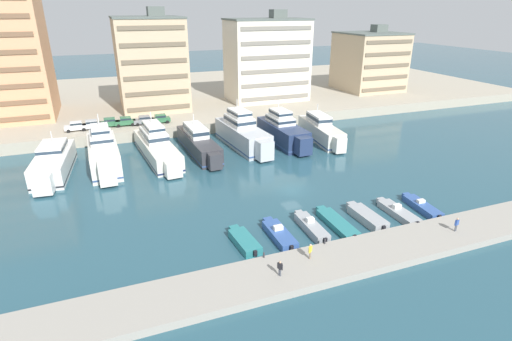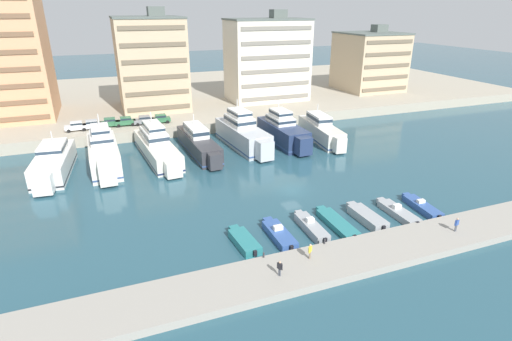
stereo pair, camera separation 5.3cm
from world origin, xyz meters
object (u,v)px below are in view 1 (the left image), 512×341
object	(u,v)px
yacht_ivory_mid_left	(157,146)
car_grey_center	(144,120)
motorboat_grey_mid_left	(311,227)
car_green_center_left	(125,121)
motorboat_blue_mid_right	(422,206)
car_green_mid_left	(109,122)
pedestrian_far_side	(457,223)
motorboat_blue_left	(279,234)
yacht_ivory_mid_right	(321,130)
yacht_silver_center	(243,134)
car_silver_left	(91,124)
motorboat_grey_center	(366,217)
pedestrian_near_edge	(310,250)
motorboat_teal_center_left	(337,223)
yacht_navy_center_right	(283,131)
motorboat_grey_center_right	(398,212)
car_green_center_right	(160,118)
motorboat_teal_far_left	(244,241)
yacht_charcoal_center_left	(198,143)
car_white_far_left	(76,126)
pedestrian_mid_deck	(280,267)
yacht_ivory_left	(104,153)

from	to	relation	value
yacht_ivory_mid_left	car_grey_center	size ratio (longest dim) A/B	5.29
motorboat_grey_mid_left	car_green_center_left	distance (m)	49.73
motorboat_blue_mid_right	car_grey_center	bearing A→B (deg)	122.69
yacht_ivory_mid_left	car_green_mid_left	size ratio (longest dim) A/B	5.28
pedestrian_far_side	motorboat_blue_left	bearing A→B (deg)	159.24
yacht_ivory_mid_right	motorboat_blue_mid_right	distance (m)	30.50
yacht_silver_center	car_silver_left	size ratio (longest dim) A/B	4.64
car_grey_center	pedestrian_far_side	xyz separation A→B (m)	(28.47, -53.36, -1.38)
motorboat_grey_center	pedestrian_near_edge	world-z (taller)	pedestrian_near_edge
motorboat_grey_mid_left	pedestrian_far_side	xyz separation A→B (m)	(14.66, -7.21, 1.29)
motorboat_blue_left	pedestrian_near_edge	bearing A→B (deg)	-82.46
pedestrian_far_side	yacht_ivory_mid_right	bearing A→B (deg)	84.59
motorboat_teal_center_left	car_green_mid_left	bearing A→B (deg)	117.10
yacht_navy_center_right	car_grey_center	bearing A→B (deg)	148.11
motorboat_teal_center_left	pedestrian_far_side	size ratio (longest dim) A/B	4.82
yacht_ivory_mid_right	motorboat_grey_mid_left	bearing A→B (deg)	-121.22
yacht_ivory_mid_right	motorboat_grey_center_right	distance (m)	31.20
motorboat_grey_mid_left	car_grey_center	xyz separation A→B (m)	(-13.81, 46.15, 2.66)
pedestrian_far_side	yacht_ivory_mid_left	bearing A→B (deg)	125.69
yacht_ivory_mid_right	motorboat_grey_mid_left	xyz separation A→B (m)	(-18.18, -30.00, -1.51)
yacht_ivory_mid_right	car_green_center_right	world-z (taller)	yacht_ivory_mid_right
motorboat_teal_far_left	car_grey_center	bearing A→B (deg)	96.68
yacht_charcoal_center_left	car_green_center_left	xyz separation A→B (m)	(-11.44, 15.04, 1.28)
motorboat_grey_mid_left	car_grey_center	bearing A→B (deg)	106.66
yacht_ivory_mid_right	pedestrian_near_edge	xyz separation A→B (m)	(-21.56, -36.05, -0.21)
car_white_far_left	pedestrian_mid_deck	bearing A→B (deg)	-70.28
motorboat_grey_mid_left	motorboat_grey_center	world-z (taller)	motorboat_grey_mid_left
motorboat_blue_mid_right	car_green_center_right	bearing A→B (deg)	119.85
car_white_far_left	pedestrian_near_edge	world-z (taller)	car_white_far_left
car_grey_center	car_green_mid_left	bearing A→B (deg)	175.13
motorboat_blue_mid_right	pedestrian_far_side	world-z (taller)	pedestrian_far_side
car_green_center_left	yacht_ivory_mid_left	bearing A→B (deg)	-74.38
car_green_mid_left	car_green_center_left	world-z (taller)	same
motorboat_grey_center	car_white_far_left	xyz separation A→B (m)	(-34.19, 46.50, 2.65)
yacht_silver_center	pedestrian_mid_deck	size ratio (longest dim) A/B	11.75
yacht_ivory_left	car_green_center_right	xyz separation A→B (m)	(11.49, 16.36, 0.62)
motorboat_teal_far_left	car_green_center_right	distance (m)	46.24
yacht_ivory_mid_left	motorboat_teal_center_left	size ratio (longest dim) A/B	2.69
car_silver_left	motorboat_blue_mid_right	bearing A→B (deg)	-49.48
yacht_ivory_left	pedestrian_mid_deck	size ratio (longest dim) A/B	10.73
motorboat_grey_mid_left	motorboat_grey_center	distance (m)	7.55
motorboat_grey_center	motorboat_blue_mid_right	size ratio (longest dim) A/B	0.98
car_white_far_left	pedestrian_mid_deck	world-z (taller)	car_white_far_left
motorboat_teal_center_left	car_green_center_right	distance (m)	48.30
pedestrian_far_side	pedestrian_mid_deck	bearing A→B (deg)	-179.17
yacht_charcoal_center_left	motorboat_teal_far_left	world-z (taller)	yacht_charcoal_center_left
yacht_ivory_left	motorboat_grey_mid_left	xyz separation A→B (m)	(22.07, -29.68, -2.05)
motorboat_blue_mid_right	car_grey_center	xyz separation A→B (m)	(-29.86, 46.53, 2.75)
yacht_charcoal_center_left	motorboat_blue_left	size ratio (longest dim) A/B	2.79
car_green_center_left	car_silver_left	bearing A→B (deg)	-178.59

